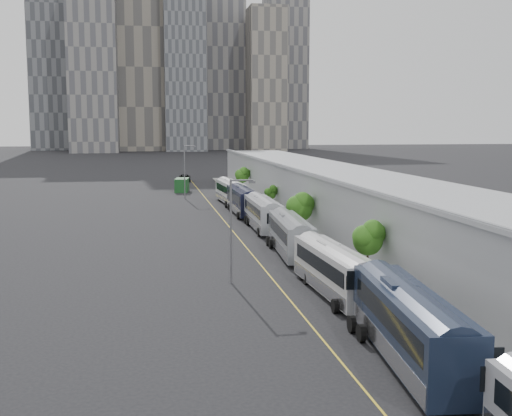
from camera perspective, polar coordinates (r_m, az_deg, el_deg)
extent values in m
cube|color=gray|center=(71.33, 7.17, -2.79)|extent=(10.00, 170.00, 0.12)
cube|color=gold|center=(69.05, -1.21, -3.11)|extent=(0.12, 160.00, 0.02)
cube|color=gray|center=(72.08, 10.26, -0.06)|extent=(12.00, 160.00, 6.80)
cube|color=gray|center=(71.81, 10.30, 1.88)|extent=(12.45, 160.40, 2.57)
cube|color=gray|center=(69.92, 5.77, 2.77)|extent=(0.30, 160.00, 0.40)
cube|color=slate|center=(315.00, -14.33, 13.48)|extent=(22.00, 22.00, 95.00)
cube|color=gray|center=(335.54, -10.06, 15.35)|extent=(26.00, 24.00, 120.00)
cube|color=slate|center=(323.93, -6.37, 12.15)|extent=(20.00, 20.00, 80.00)
cube|color=slate|center=(346.76, -3.20, 13.94)|extent=(24.00, 24.00, 105.00)
cube|color=gray|center=(323.49, 0.93, 11.31)|extent=(18.00, 18.00, 70.00)
cube|color=slate|center=(357.38, -17.14, 13.84)|extent=(28.00, 26.00, 110.00)
cube|color=slate|center=(361.85, 2.60, 12.47)|extent=(22.00, 22.00, 90.00)
cube|color=#161F33|center=(35.32, 13.46, -10.07)|extent=(4.15, 14.20, 3.39)
cube|color=black|center=(34.96, 13.63, -9.22)|extent=(4.04, 12.54, 1.15)
cube|color=silver|center=(35.66, 13.41, -11.74)|extent=(4.16, 13.93, 1.09)
cube|color=#161F33|center=(36.26, 12.55, -6.55)|extent=(1.62, 2.49, 0.32)
cube|color=silver|center=(48.15, 6.92, -5.47)|extent=(3.06, 12.86, 3.09)
cube|color=black|center=(47.85, 7.00, -4.87)|extent=(3.06, 11.33, 1.05)
cube|color=silver|center=(48.38, 6.90, -6.62)|extent=(3.09, 12.60, 0.99)
cube|color=silver|center=(49.20, 6.46, -3.18)|extent=(1.36, 2.21, 0.29)
cube|color=slate|center=(62.60, 3.08, -2.41)|extent=(3.38, 13.20, 3.17)
cube|color=black|center=(62.31, 3.13, -1.93)|extent=(3.35, 11.64, 1.08)
cube|color=silver|center=(62.78, 3.08, -3.33)|extent=(3.40, 12.94, 1.01)
cube|color=slate|center=(63.78, 2.79, -0.65)|extent=(1.43, 2.28, 0.30)
cube|color=#A0A3AA|center=(77.59, 0.62, -0.47)|extent=(2.83, 13.43, 3.25)
cube|color=black|center=(77.31, 0.65, -0.07)|extent=(2.87, 11.83, 1.10)
cube|color=silver|center=(77.73, 0.62, -1.23)|extent=(2.86, 13.17, 1.04)
cube|color=#A0A3AA|center=(78.88, 0.42, 0.96)|extent=(1.37, 2.28, 0.31)
cube|color=black|center=(90.99, -1.21, 0.67)|extent=(2.80, 13.31, 3.22)
cube|color=black|center=(90.73, -1.19, 1.02)|extent=(2.85, 11.71, 1.09)
cube|color=silver|center=(91.12, -1.20, 0.02)|extent=(2.84, 13.04, 1.03)
cube|color=black|center=(92.31, -1.35, 1.86)|extent=(1.35, 2.26, 0.31)
cube|color=silver|center=(103.34, -2.28, 1.46)|extent=(3.36, 13.34, 3.20)
cube|color=black|center=(103.08, -2.27, 1.76)|extent=(3.33, 11.76, 1.09)
cube|color=silver|center=(103.45, -2.28, 0.89)|extent=(3.38, 13.08, 1.02)
cube|color=silver|center=(104.68, -2.40, 2.49)|extent=(1.44, 2.30, 0.30)
cylinder|color=black|center=(51.72, 9.87, -4.60)|extent=(0.18, 0.18, 3.84)
sphere|color=#2B5A14|center=(51.35, 9.92, -2.46)|extent=(2.39, 2.39, 2.39)
cylinder|color=black|center=(72.21, 3.88, -1.23)|extent=(0.18, 0.18, 3.58)
sphere|color=#2B5A14|center=(71.95, 3.89, 0.30)|extent=(2.97, 2.97, 2.97)
cylinder|color=black|center=(92.33, 1.33, 0.46)|extent=(0.18, 0.18, 2.96)
sphere|color=#2B5A14|center=(92.17, 1.33, 1.36)|extent=(1.49, 1.49, 1.49)
cylinder|color=black|center=(116.52, -1.23, 2.08)|extent=(0.18, 0.18, 3.71)
sphere|color=#2B5A14|center=(116.37, -1.23, 3.01)|extent=(2.42, 2.42, 2.42)
cylinder|color=#59595E|center=(50.84, -2.24, -2.12)|extent=(0.18, 0.18, 8.35)
cylinder|color=#59595E|center=(50.46, -1.25, 2.47)|extent=(1.80, 0.14, 0.14)
cube|color=#59595E|center=(50.60, -0.35, 2.32)|extent=(0.50, 0.22, 0.18)
cylinder|color=#59595E|center=(110.86, -6.37, 3.19)|extent=(0.18, 0.18, 9.22)
cylinder|color=#59595E|center=(110.69, -5.93, 5.53)|extent=(1.80, 0.14, 0.14)
cube|color=#59595E|center=(110.75, -5.52, 5.46)|extent=(0.50, 0.22, 0.18)
cube|color=#134019|center=(123.19, -6.60, 2.04)|extent=(3.11, 5.61, 2.55)
imported|color=black|center=(145.20, -6.38, 2.65)|extent=(3.09, 5.98, 1.61)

